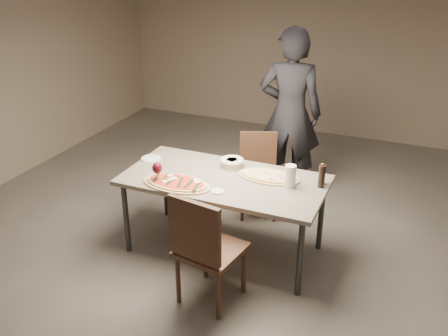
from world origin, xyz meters
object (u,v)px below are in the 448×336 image
at_px(ham_pizza, 269,176).
at_px(pepper_mill_left, 321,176).
at_px(dining_table, 224,184).
at_px(chair_far, 258,169).
at_px(zucchini_pizza, 177,183).
at_px(chair_near, 204,245).
at_px(diner, 290,114).
at_px(bread_basket, 232,162).
at_px(carafe, 290,176).

height_order(ham_pizza, pepper_mill_left, pepper_mill_left).
relative_size(dining_table, chair_far, 2.09).
distance_m(zucchini_pizza, chair_near, 0.72).
height_order(dining_table, chair_near, chair_near).
bearing_deg(ham_pizza, pepper_mill_left, 23.81).
relative_size(chair_near, diner, 0.52).
relative_size(bread_basket, chair_near, 0.22).
height_order(ham_pizza, carafe, carafe).
bearing_deg(chair_far, diner, -128.09).
relative_size(chair_far, diner, 0.46).
bearing_deg(pepper_mill_left, chair_far, 139.37).
relative_size(zucchini_pizza, diner, 0.33).
xyz_separation_m(dining_table, carafe, (0.59, 0.06, 0.16)).
bearing_deg(ham_pizza, chair_far, 140.01).
bearing_deg(dining_table, diner, 82.35).
relative_size(bread_basket, pepper_mill_left, 0.98).
bearing_deg(pepper_mill_left, chair_near, -125.67).
relative_size(carafe, chair_near, 0.20).
bearing_deg(carafe, ham_pizza, 155.49).
relative_size(zucchini_pizza, carafe, 3.12).
height_order(ham_pizza, diner, diner).
bearing_deg(ham_pizza, dining_table, -131.47).
distance_m(dining_table, pepper_mill_left, 0.86).
relative_size(carafe, diner, 0.11).
bearing_deg(diner, zucchini_pizza, 63.89).
distance_m(bread_basket, chair_near, 1.08).
bearing_deg(carafe, diner, 106.48).
height_order(zucchini_pizza, pepper_mill_left, pepper_mill_left).
xyz_separation_m(ham_pizza, bread_basket, (-0.39, 0.10, 0.03)).
distance_m(bread_basket, diner, 1.17).
distance_m(zucchini_pizza, carafe, 0.98).
distance_m(dining_table, chair_far, 0.87).
xyz_separation_m(dining_table, zucchini_pizza, (-0.33, -0.28, 0.07)).
bearing_deg(chair_near, zucchini_pizza, 144.25).
bearing_deg(diner, chair_near, 80.15).
height_order(ham_pizza, chair_far, chair_far).
xyz_separation_m(chair_far, diner, (0.16, 0.56, 0.46)).
height_order(dining_table, chair_far, chair_far).
relative_size(ham_pizza, pepper_mill_left, 2.51).
bearing_deg(zucchini_pizza, bread_basket, 50.02).
xyz_separation_m(ham_pizza, carafe, (0.22, -0.10, 0.08)).
distance_m(zucchini_pizza, pepper_mill_left, 1.24).
relative_size(ham_pizza, chair_near, 0.57).
bearing_deg(bread_basket, zucchini_pizza, -118.70).
distance_m(dining_table, zucchini_pizza, 0.43).
xyz_separation_m(bread_basket, chair_far, (0.06, 0.59, -0.31)).
xyz_separation_m(ham_pizza, diner, (-0.17, 1.24, 0.18)).
relative_size(pepper_mill_left, chair_near, 0.23).
bearing_deg(pepper_mill_left, bread_basket, 173.47).
relative_size(dining_table, ham_pizza, 3.20).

